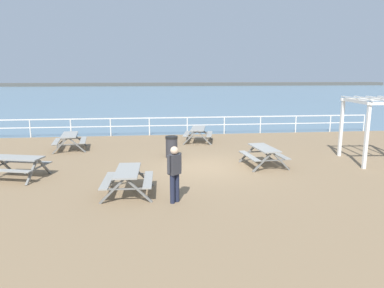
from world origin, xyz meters
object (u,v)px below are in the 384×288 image
at_px(picnic_table_far_left, 17,162).
at_px(picnic_table_far_right, 128,176).
at_px(picnic_table_near_right, 264,152).
at_px(litter_bin, 172,147).
at_px(picnic_table_near_left, 198,131).
at_px(lattice_pergola, 381,115).
at_px(picnic_table_mid_centre, 70,138).
at_px(visitor, 175,171).

relative_size(picnic_table_far_left, picnic_table_far_right, 1.15).
relative_size(picnic_table_near_right, litter_bin, 2.03).
xyz_separation_m(picnic_table_near_left, picnic_table_far_left, (-7.27, -6.03, 0.00)).
bearing_deg(picnic_table_near_left, picnic_table_far_left, 141.13).
height_order(picnic_table_near_right, litter_bin, litter_bin).
bearing_deg(picnic_table_far_right, picnic_table_near_left, -19.91).
relative_size(picnic_table_far_right, lattice_pergola, 0.68).
relative_size(picnic_table_mid_centre, visitor, 1.19).
xyz_separation_m(visitor, lattice_pergola, (8.82, 3.87, 1.05)).
xyz_separation_m(picnic_table_far_left, litter_bin, (5.63, 2.62, -0.10)).
bearing_deg(picnic_table_near_left, lattice_pergola, -115.43).
bearing_deg(picnic_table_mid_centre, lattice_pergola, -113.76).
distance_m(picnic_table_near_left, lattice_pergola, 8.79).
distance_m(picnic_table_mid_centre, litter_bin, 5.30).
xyz_separation_m(picnic_table_far_left, picnic_table_far_right, (4.01, -2.16, 0.00)).
relative_size(picnic_table_near_left, lattice_pergola, 0.75).
xyz_separation_m(picnic_table_far_left, lattice_pergola, (14.21, 0.82, 1.41)).
bearing_deg(picnic_table_mid_centre, visitor, -156.85).
distance_m(picnic_table_near_right, lattice_pergola, 5.18).
distance_m(picnic_table_far_left, picnic_table_far_right, 4.55).
bearing_deg(picnic_table_far_right, picnic_table_far_left, 63.48).
relative_size(picnic_table_far_right, visitor, 1.11).
relative_size(picnic_table_near_left, picnic_table_near_right, 1.07).
distance_m(picnic_table_far_right, visitor, 1.69).
xyz_separation_m(picnic_table_mid_centre, picnic_table_far_right, (3.22, -6.92, 0.00)).
bearing_deg(picnic_table_far_right, visitor, -120.98).
height_order(picnic_table_near_left, picnic_table_far_right, same).
relative_size(picnic_table_near_right, picnic_table_far_right, 1.04).
bearing_deg(picnic_table_near_right, picnic_table_far_right, 113.34).
bearing_deg(picnic_table_near_right, litter_bin, 56.49).
xyz_separation_m(picnic_table_near_right, picnic_table_far_right, (-5.23, -2.83, 0.00)).
bearing_deg(picnic_table_near_left, litter_bin, 165.81).
height_order(picnic_table_near_left, lattice_pergola, lattice_pergola).
distance_m(picnic_table_near_right, picnic_table_far_left, 9.26).
relative_size(picnic_table_near_right, visitor, 1.16).
bearing_deg(picnic_table_far_left, lattice_pergola, 18.53).
distance_m(picnic_table_near_right, picnic_table_far_right, 5.94).
bearing_deg(picnic_table_near_right, picnic_table_near_left, 15.01).
relative_size(picnic_table_mid_centre, picnic_table_far_right, 1.07).
height_order(picnic_table_near_left, picnic_table_far_left, same).
relative_size(picnic_table_near_left, visitor, 1.24).
height_order(picnic_table_far_left, litter_bin, litter_bin).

